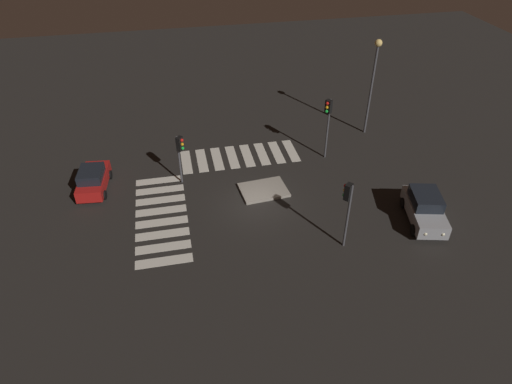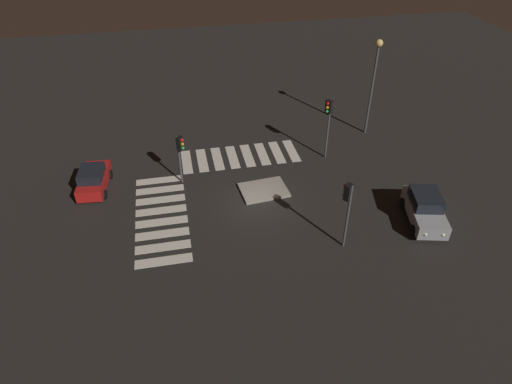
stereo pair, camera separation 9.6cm
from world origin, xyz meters
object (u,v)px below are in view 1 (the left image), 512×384
object	(u,v)px
car_red	(93,179)
traffic_light_east	(180,149)
traffic_island	(264,190)
car_silver	(425,208)
street_lamp	(374,71)
traffic_light_south	(328,115)
traffic_light_west	(348,200)

from	to	relation	value
car_red	traffic_light_east	distance (m)	6.25
car_red	traffic_island	bearing A→B (deg)	-97.17
car_silver	traffic_light_east	world-z (taller)	traffic_light_east
traffic_light_east	street_lamp	size ratio (longest dim) A/B	0.47
traffic_light_east	traffic_island	bearing A→B (deg)	15.93
traffic_light_south	traffic_light_west	bearing A→B (deg)	40.76
street_lamp	traffic_light_east	bearing A→B (deg)	15.73
traffic_light_south	car_red	bearing A→B (deg)	-34.09
traffic_island	traffic_light_south	bearing A→B (deg)	-148.75
traffic_light_east	street_lamp	distance (m)	15.93
car_red	traffic_light_west	xyz separation A→B (m)	(-14.43, 8.56, 2.40)
car_red	traffic_light_east	bearing A→B (deg)	-88.28
car_silver	traffic_light_west	xyz separation A→B (m)	(5.69, 1.08, 2.31)
car_red	traffic_light_west	world-z (taller)	traffic_light_west
car_silver	traffic_light_south	size ratio (longest dim) A/B	0.97
car_silver	car_red	size ratio (longest dim) A/B	1.13
traffic_light_south	street_lamp	xyz separation A→B (m)	(-4.58, -3.14, 1.64)
traffic_island	traffic_light_east	world-z (taller)	traffic_light_east
traffic_island	car_silver	size ratio (longest dim) A/B	0.72
car_silver	traffic_light_east	size ratio (longest dim) A/B	1.26
traffic_light_south	car_silver	bearing A→B (deg)	77.12
traffic_light_west	car_silver	bearing A→B (deg)	-120.13
traffic_light_south	traffic_island	bearing A→B (deg)	-5.39
car_silver	traffic_island	bearing A→B (deg)	-105.47
car_silver	car_red	distance (m)	21.47
car_red	traffic_light_east	xyz separation A→B (m)	(-5.94, 0.39, 1.90)
street_lamp	traffic_island	bearing A→B (deg)	32.72
car_silver	traffic_light_south	world-z (taller)	traffic_light_south
car_silver	traffic_light_west	bearing A→B (deg)	-65.75
car_silver	traffic_light_west	world-z (taller)	traffic_light_west
traffic_light_south	traffic_light_east	distance (m)	10.66
traffic_light_south	traffic_light_east	size ratio (longest dim) A/B	1.30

